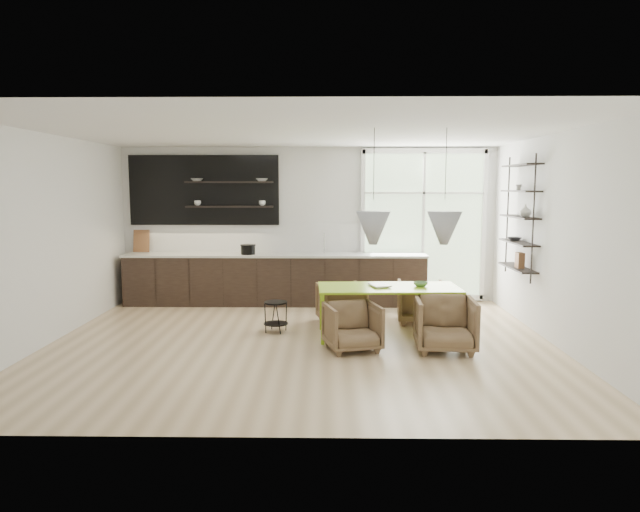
{
  "coord_description": "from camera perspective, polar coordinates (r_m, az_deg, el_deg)",
  "views": [
    {
      "loc": [
        0.39,
        -7.73,
        2.18
      ],
      "look_at": [
        0.26,
        0.6,
        1.15
      ],
      "focal_mm": 32.0,
      "sensor_mm": 36.0,
      "label": 1
    }
  ],
  "objects": [
    {
      "name": "armchair_back_left",
      "position": [
        9.1,
        2.12,
        -4.75
      ],
      "size": [
        0.84,
        0.85,
        0.65
      ],
      "primitive_type": "imported",
      "rotation": [
        0.0,
        0.0,
        3.37
      ],
      "color": "brown",
      "rests_on": "ground"
    },
    {
      "name": "dining_table",
      "position": [
        8.3,
        6.87,
        -3.4
      ],
      "size": [
        2.05,
        0.98,
        0.74
      ],
      "rotation": [
        0.0,
        0.0,
        0.04
      ],
      "color": "#89BA15",
      "rests_on": "ground"
    },
    {
      "name": "kitchen_run",
      "position": [
        10.6,
        -4.95,
        -1.6
      ],
      "size": [
        5.54,
        0.69,
        2.75
      ],
      "color": "black",
      "rests_on": "ground"
    },
    {
      "name": "right_shelving",
      "position": [
        9.41,
        19.36,
        3.4
      ],
      "size": [
        0.26,
        1.22,
        1.9
      ],
      "color": "black",
      "rests_on": "ground"
    },
    {
      "name": "table_book",
      "position": [
        8.25,
        5.17,
        -2.98
      ],
      "size": [
        0.33,
        0.39,
        0.03
      ],
      "primitive_type": "imported",
      "rotation": [
        0.0,
        0.0,
        0.27
      ],
      "color": "white",
      "rests_on": "dining_table"
    },
    {
      "name": "armchair_front_right",
      "position": [
        7.78,
        12.4,
        -6.68
      ],
      "size": [
        0.81,
        0.84,
        0.72
      ],
      "primitive_type": "imported",
      "rotation": [
        0.0,
        0.0,
        -0.06
      ],
      "color": "brown",
      "rests_on": "ground"
    },
    {
      "name": "wire_stool",
      "position": [
        8.6,
        -4.44,
        -5.66
      ],
      "size": [
        0.37,
        0.37,
        0.46
      ],
      "rotation": [
        0.0,
        0.0,
        0.33
      ],
      "color": "black",
      "rests_on": "ground"
    },
    {
      "name": "armchair_front_left",
      "position": [
        7.66,
        3.25,
        -7.07
      ],
      "size": [
        0.84,
        0.85,
        0.64
      ],
      "primitive_type": "imported",
      "rotation": [
        0.0,
        0.0,
        0.26
      ],
      "color": "brown",
      "rests_on": "ground"
    },
    {
      "name": "table_bowl",
      "position": [
        8.38,
        10.03,
        -2.79
      ],
      "size": [
        0.21,
        0.21,
        0.06
      ],
      "primitive_type": "imported",
      "rotation": [
        0.0,
        0.0,
        -0.02
      ],
      "color": "#5A8351",
      "rests_on": "dining_table"
    },
    {
      "name": "room",
      "position": [
        8.86,
        2.15,
        2.36
      ],
      "size": [
        7.02,
        6.01,
        2.91
      ],
      "color": "beige",
      "rests_on": "ground"
    },
    {
      "name": "armchair_back_right",
      "position": [
        9.3,
        10.02,
        -4.52
      ],
      "size": [
        0.78,
        0.8,
        0.67
      ],
      "primitive_type": "imported",
      "rotation": [
        0.0,
        0.0,
        3.05
      ],
      "color": "brown",
      "rests_on": "ground"
    }
  ]
}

